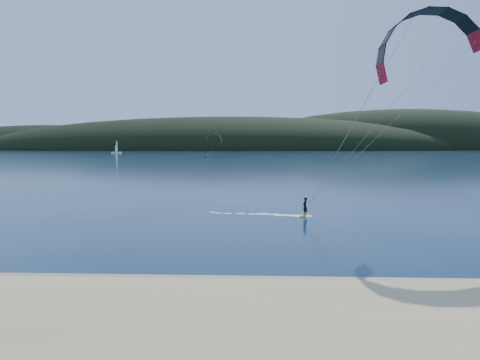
# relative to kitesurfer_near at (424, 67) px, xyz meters

# --- Properties ---
(ground) EXTENTS (1800.00, 1800.00, 0.00)m
(ground) POSITION_rel_kitesurfer_near_xyz_m (-19.46, -20.35, -13.77)
(ground) COLOR #061932
(ground) RESTS_ON ground
(wet_sand) EXTENTS (220.00, 2.50, 0.10)m
(wet_sand) POSITION_rel_kitesurfer_near_xyz_m (-19.46, -15.85, -13.72)
(wet_sand) COLOR #988758
(wet_sand) RESTS_ON ground
(headland) EXTENTS (1200.00, 310.00, 140.00)m
(headland) POSITION_rel_kitesurfer_near_xyz_m (-18.83, 724.93, -13.77)
(headland) COLOR black
(headland) RESTS_ON ground
(kitesurfer_near) EXTENTS (24.78, 9.93, 18.37)m
(kitesurfer_near) POSITION_rel_kitesurfer_near_xyz_m (0.00, 0.00, 0.00)
(kitesurfer_near) COLOR #D0EF1C
(kitesurfer_near) RESTS_ON ground
(kitesurfer_far) EXTENTS (10.39, 7.16, 12.74)m
(kitesurfer_far) POSITION_rel_kitesurfer_near_xyz_m (-36.89, 186.85, -4.43)
(kitesurfer_far) COLOR #D0EF1C
(kitesurfer_far) RESTS_ON ground
(sailboat) EXTENTS (9.05, 5.93, 13.09)m
(sailboat) POSITION_rel_kitesurfer_near_xyz_m (-148.47, 373.92, -12.81)
(sailboat) COLOR white
(sailboat) RESTS_ON ground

